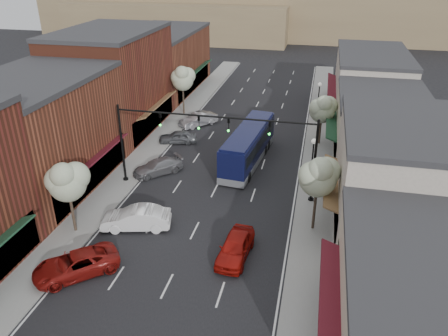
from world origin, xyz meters
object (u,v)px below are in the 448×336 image
Objects in this scene: signal_mast_right at (285,146)px; parked_car_c at (158,167)px; coach_bus at (248,145)px; parked_car_b at (136,218)px; lamp_post_far at (319,95)px; tree_left_far at (183,78)px; tree_right_far at (323,108)px; parked_car_e at (198,119)px; red_hatchback at (235,247)px; parked_car_d at (178,137)px; signal_mast_left at (147,134)px; tree_left_near at (67,180)px; parked_car_a at (76,264)px; lamp_post_near at (313,155)px; tree_right_near at (319,175)px.

signal_mast_right reaches higher than parked_car_c.
coach_bus reaches higher than parked_car_b.
parked_car_b is (-12.00, -26.57, -2.19)m from lamp_post_far.
tree_left_far is (-13.87, 17.95, -0.02)m from signal_mast_right.
lamp_post_far is 15.11m from coach_bus.
tree_right_far is at bearing -19.87° from tree_left_far.
parked_car_e is at bearing 136.79° from coach_bus.
parked_car_d is at bearing 123.40° from red_hatchback.
signal_mast_left is 24.14m from lamp_post_far.
parked_car_a is at bearing -59.39° from tree_left_near.
tree_left_near is 0.50× the size of coach_bus.
red_hatchback is 0.88× the size of parked_car_a.
lamp_post_near reaches higher than parked_car_e.
signal_mast_right is at bearing -102.85° from tree_right_far.
lamp_post_near is 11.86m from red_hatchback.
tree_left_near is at bearing -119.78° from lamp_post_far.
parked_car_b is at bearing -114.30° from lamp_post_far.
tree_left_far is at bearing 178.24° from parked_car_d.
signal_mast_right is at bearing 79.94° from red_hatchback.
signal_mast_left is at bearing 142.05° from red_hatchback.
tree_right_near is 24.11m from lamp_post_far.
tree_left_far is at bearing 118.56° from red_hatchback.
tree_left_far is 1.24× the size of parked_car_b.
parked_car_c is (2.50, -15.91, -3.94)m from tree_left_far.
parked_car_d is at bearing 154.42° from lamp_post_near.
tree_left_far reaches higher than parked_car_c.
tree_right_far is 1.22× the size of lamp_post_far.
tree_left_far is 25.14m from parked_car_b.
signal_mast_left is 1.85× the size of lamp_post_far.
signal_mast_left reaches higher than tree_left_far.
tree_right_far is (2.73, 11.95, -0.63)m from signal_mast_right.
tree_right_near is 16.01m from tree_right_far.
tree_right_near reaches higher than parked_car_c.
signal_mast_right is 4.89m from tree_right_near.
signal_mast_left is at bearing -81.65° from tree_left_far.
tree_left_near is 1.25× the size of red_hatchback.
parked_car_d is (-14.55, 13.26, -3.78)m from tree_right_near.
tree_right_near is 6.74m from lamp_post_near.
lamp_post_near is at bearing 33.33° from tree_left_near.
parked_car_a reaches higher than parked_car_d.
parked_car_a is (2.41, -30.07, -3.88)m from tree_left_far.
parked_car_d is at bearing -76.78° from tree_left_far.
tree_left_near reaches higher than parked_car_d.
tree_right_near reaches higher than parked_car_d.
parked_car_b is at bearing -146.21° from signal_mast_right.
tree_left_far reaches higher than parked_car_d.
lamp_post_near reaches higher than parked_car_c.
parked_car_e is (2.76, -3.35, -3.85)m from tree_left_far.
tree_left_far reaches higher than lamp_post_near.
tree_right_far is at bearing 47.14° from coach_bus.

